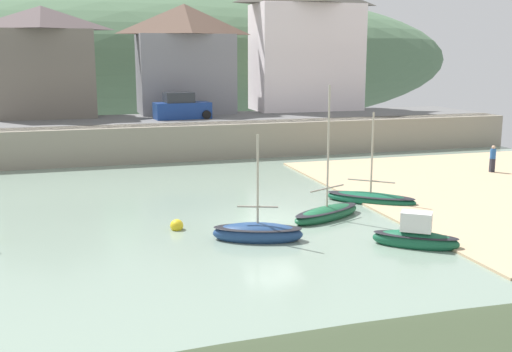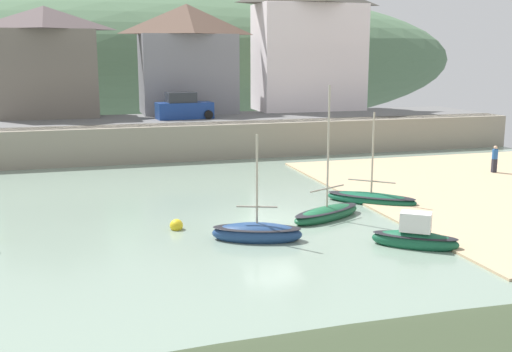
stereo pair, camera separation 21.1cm
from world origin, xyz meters
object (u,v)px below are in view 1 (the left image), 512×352
Objects in this scene: motorboat_with_cabin at (327,213)px; parked_car_near_slipway at (182,108)px; waterfront_building_centre at (185,58)px; sailboat_far_left at (370,198)px; waterfront_building_left at (44,61)px; person_on_slipway at (493,158)px; sailboat_tall_mast at (416,237)px; sailboat_blue_trim at (258,233)px; waterfront_building_right at (306,44)px; church_with_spire at (301,9)px; mooring_buoy at (177,226)px.

motorboat_with_cabin is 21.35m from parked_car_near_slipway.
motorboat_with_cabin is (1.54, -25.48, -6.53)m from waterfront_building_centre.
motorboat_with_cabin reaches higher than sailboat_far_left.
waterfront_building_left is 32.47m from person_on_slipway.
sailboat_tall_mast is at bearing -84.03° from waterfront_building_centre.
waterfront_building_centre is 2.71× the size of sailboat_tall_mast.
person_on_slipway is at bearing -45.58° from parked_car_near_slipway.
waterfront_building_centre is at bearing 105.72° from sailboat_blue_trim.
waterfront_building_right is 2.39× the size of sailboat_far_left.
sailboat_far_left is (-6.56, -27.35, -10.84)m from church_with_spire.
parked_car_near_slipway is (9.56, -4.50, -3.37)m from waterfront_building_left.
waterfront_building_right is at bearing 0.00° from waterfront_building_centre.
parked_car_near_slipway is 21.39m from mooring_buoy.
sailboat_tall_mast is (-8.16, -34.14, -10.70)m from church_with_spire.
church_with_spire reaches higher than mooring_buoy.
waterfront_building_centre is 10.42m from waterfront_building_right.
waterfront_building_centre is at bearing -160.53° from church_with_spire.
waterfront_building_right is 19.93× the size of mooring_buoy.
waterfront_building_left reaches higher than sailboat_blue_trim.
motorboat_with_cabin is 10.97× the size of mooring_buoy.
sailboat_far_left is at bearing -103.49° from church_with_spire.
church_with_spire is 36.70m from sailboat_tall_mast.
person_on_slipway reaches higher than mooring_buoy.
waterfront_building_centre reaches higher than sailboat_tall_mast.
waterfront_building_left reaches higher than person_on_slipway.
motorboat_with_cabin is at bearing -109.09° from waterfront_building_right.
waterfront_building_centre is 1.44× the size of motorboat_with_cabin.
sailboat_blue_trim reaches higher than sailboat_tall_mast.
church_with_spire is 32.88m from motorboat_with_cabin.
parked_car_near_slipway reaches higher than person_on_slipway.
mooring_buoy is (5.66, -25.31, -6.41)m from waterfront_building_left.
waterfront_building_right is 31.33m from sailboat_blue_trim.
waterfront_building_left is 1.81× the size of sailboat_far_left.
mooring_buoy is (-15.42, -25.31, -7.75)m from waterfront_building_right.
motorboat_with_cabin is 6.61m from mooring_buoy.
waterfront_building_right is at bearing 44.42° from motorboat_with_cabin.
waterfront_building_left is 2.59× the size of sailboat_tall_mast.
waterfront_building_left is 33.76m from sailboat_tall_mast.
waterfront_building_right is at bearing 85.86° from sailboat_blue_trim.
sailboat_blue_trim is 7.93× the size of mooring_buoy.
waterfront_building_left is at bearing 144.12° from person_on_slipway.
waterfront_building_right is at bearing 117.36° from sailboat_far_left.
waterfront_building_left is at bearing 150.27° from parked_car_near_slipway.
mooring_buoy is (-2.78, 2.32, -0.12)m from sailboat_blue_trim.
waterfront_building_centre reaches higher than sailboat_blue_trim.
church_with_spire reaches higher than waterfront_building_centre.
waterfront_building_left reaches higher than motorboat_with_cabin.
sailboat_far_left is 19.98m from parked_car_near_slipway.
sailboat_far_left is at bearing 7.04° from motorboat_with_cabin.
sailboat_blue_trim is at bearing -153.05° from person_on_slipway.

